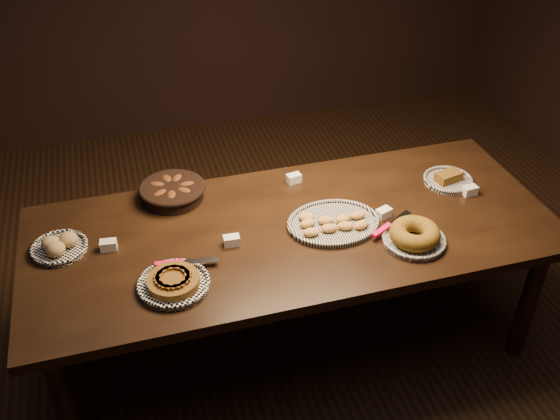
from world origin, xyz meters
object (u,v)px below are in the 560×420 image
object	(u,v)px
buffet_table	(293,240)
madeleine_platter	(333,223)
apple_tart_plate	(174,282)
bundt_cake_plate	(414,236)

from	to	relation	value
buffet_table	madeleine_platter	world-z (taller)	madeleine_platter
buffet_table	apple_tart_plate	xyz separation A→B (m)	(-0.58, -0.24, 0.10)
apple_tart_plate	madeleine_platter	world-z (taller)	apple_tart_plate
buffet_table	madeleine_platter	size ratio (longest dim) A/B	5.68
apple_tart_plate	bundt_cake_plate	bearing A→B (deg)	5.66
apple_tart_plate	buffet_table	bearing A→B (deg)	29.01
buffet_table	bundt_cake_plate	xyz separation A→B (m)	(0.47, -0.25, 0.11)
apple_tart_plate	bundt_cake_plate	world-z (taller)	bundt_cake_plate
buffet_table	bundt_cake_plate	size ratio (longest dim) A/B	7.08
apple_tart_plate	madeleine_platter	distance (m)	0.78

